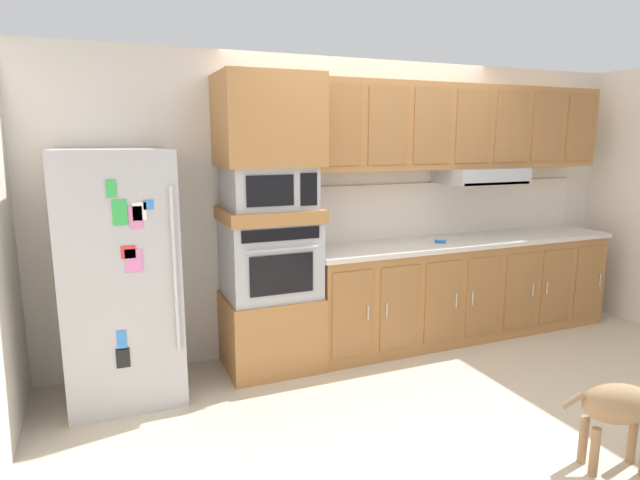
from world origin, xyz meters
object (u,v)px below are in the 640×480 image
(refrigerator, at_px, (120,277))
(screwdriver, at_px, (440,241))
(dog, at_px, (629,405))
(microwave, at_px, (269,187))
(built_in_oven, at_px, (270,258))

(refrigerator, xyz_separation_m, screwdriver, (2.67, 0.00, 0.05))
(screwdriver, bearing_deg, dog, -94.14)
(microwave, bearing_deg, built_in_oven, 179.23)
(refrigerator, distance_m, microwave, 1.26)
(built_in_oven, bearing_deg, dog, -55.83)
(dog, bearing_deg, built_in_oven, 145.69)
(built_in_oven, bearing_deg, refrigerator, -176.51)
(refrigerator, bearing_deg, microwave, 3.49)
(refrigerator, height_order, dog, refrigerator)
(screwdriver, bearing_deg, refrigerator, -179.98)
(built_in_oven, relative_size, microwave, 1.09)
(refrigerator, height_order, built_in_oven, refrigerator)
(microwave, bearing_deg, dog, -55.83)
(dog, bearing_deg, refrigerator, 162.98)
(built_in_oven, height_order, microwave, microwave)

